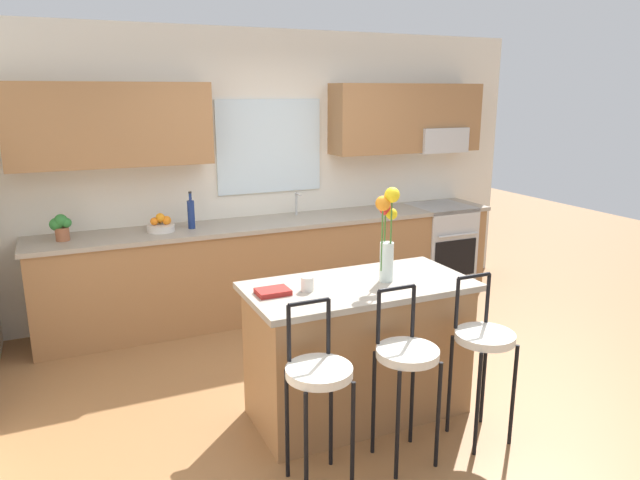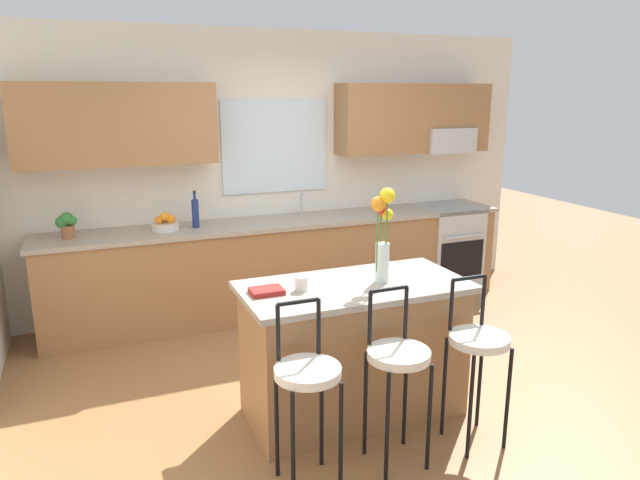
% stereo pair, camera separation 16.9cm
% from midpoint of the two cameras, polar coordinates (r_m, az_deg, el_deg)
% --- Properties ---
extents(ground_plane, '(14.00, 14.00, 0.00)m').
position_cam_midpoint_polar(ground_plane, '(4.49, 5.16, -13.99)').
color(ground_plane, olive).
extents(back_wall_assembly, '(5.60, 0.50, 2.70)m').
position_cam_midpoint_polar(back_wall_assembly, '(5.83, -3.22, 8.20)').
color(back_wall_assembly, silver).
rests_on(back_wall_assembly, ground).
extents(counter_run, '(4.56, 0.64, 0.92)m').
position_cam_midpoint_polar(counter_run, '(5.76, -2.46, -2.44)').
color(counter_run, '#996B42').
rests_on(counter_run, ground).
extents(sink_faucet, '(0.02, 0.13, 0.23)m').
position_cam_midpoint_polar(sink_faucet, '(5.83, -0.95, 3.79)').
color(sink_faucet, '#B7BABC').
rests_on(sink_faucet, counter_run).
extents(oven_range, '(0.60, 0.64, 0.92)m').
position_cam_midpoint_polar(oven_range, '(6.57, 12.92, -0.73)').
color(oven_range, '#B7BABC').
rests_on(oven_range, ground).
extents(kitchen_island, '(1.47, 0.73, 0.92)m').
position_cam_midpoint_polar(kitchen_island, '(3.95, 4.54, -10.59)').
color(kitchen_island, '#996B42').
rests_on(kitchen_island, ground).
extents(bar_stool_near, '(0.36, 0.36, 1.04)m').
position_cam_midpoint_polar(bar_stool_near, '(3.20, 0.30, -13.46)').
color(bar_stool_near, black).
rests_on(bar_stool_near, ground).
extents(bar_stool_middle, '(0.36, 0.36, 1.04)m').
position_cam_midpoint_polar(bar_stool_middle, '(3.42, 9.02, -11.68)').
color(bar_stool_middle, black).
rests_on(bar_stool_middle, ground).
extents(bar_stool_far, '(0.36, 0.36, 1.04)m').
position_cam_midpoint_polar(bar_stool_far, '(3.72, 16.43, -9.94)').
color(bar_stool_far, black).
rests_on(bar_stool_far, ground).
extents(flower_vase, '(0.17, 0.16, 0.62)m').
position_cam_midpoint_polar(flower_vase, '(3.74, 7.44, 0.96)').
color(flower_vase, silver).
rests_on(flower_vase, kitchen_island).
extents(mug_ceramic, '(0.08, 0.08, 0.09)m').
position_cam_midpoint_polar(mug_ceramic, '(3.64, -0.49, -4.27)').
color(mug_ceramic, silver).
rests_on(mug_ceramic, kitchen_island).
extents(cookbook, '(0.20, 0.15, 0.03)m').
position_cam_midpoint_polar(cookbook, '(3.60, -3.88, -5.00)').
color(cookbook, maroon).
rests_on(cookbook, kitchen_island).
extents(fruit_bowl_oranges, '(0.24, 0.24, 0.16)m').
position_cam_midpoint_polar(fruit_bowl_oranges, '(5.37, -13.99, 1.52)').
color(fruit_bowl_oranges, silver).
rests_on(fruit_bowl_oranges, counter_run).
extents(bottle_olive_oil, '(0.06, 0.06, 0.34)m').
position_cam_midpoint_polar(bottle_olive_oil, '(5.40, -11.19, 2.63)').
color(bottle_olive_oil, navy).
rests_on(bottle_olive_oil, counter_run).
extents(potted_plant_small, '(0.17, 0.12, 0.22)m').
position_cam_midpoint_polar(potted_plant_small, '(5.31, -22.67, 1.46)').
color(potted_plant_small, '#9E5B3D').
rests_on(potted_plant_small, counter_run).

